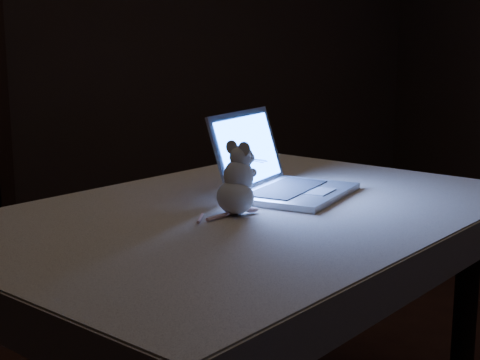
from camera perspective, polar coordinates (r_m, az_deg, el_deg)
name	(u,v)px	position (r m, az deg, el deg)	size (l,w,h in m)	color
back_wall	(102,34)	(4.38, -11.27, 11.70)	(4.50, 0.04, 2.60)	black
table	(251,345)	(2.05, 0.89, -13.42)	(1.49, 0.96, 0.80)	black
tablecloth	(251,228)	(1.91, 0.91, -3.98)	(1.59, 1.06, 0.11)	beige
laptop	(298,154)	(2.04, 4.75, 2.14)	(0.37, 0.32, 0.25)	#A5A4A8
plush_mouse	(235,179)	(1.82, -0.40, 0.11)	(0.14, 0.14, 0.19)	silver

